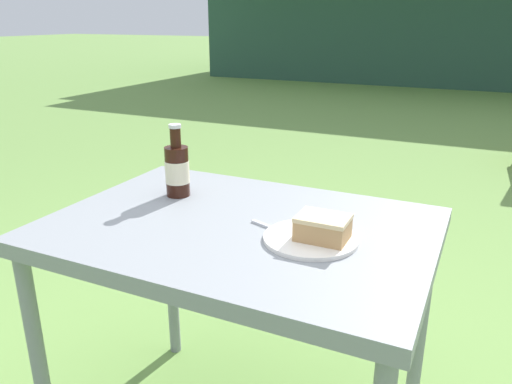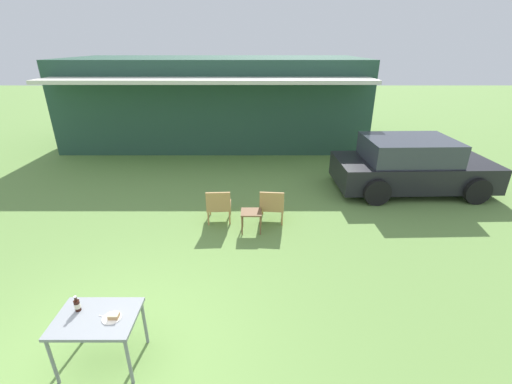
# 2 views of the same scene
# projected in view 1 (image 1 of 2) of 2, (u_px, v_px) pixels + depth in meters

# --- Properties ---
(patio_table) EXTENTS (0.95, 0.67, 0.72)m
(patio_table) POSITION_uv_depth(u_px,v_px,m) (239.00, 249.00, 1.27)
(patio_table) COLOR gray
(patio_table) RESTS_ON ground_plane
(cake_on_plate) EXTENTS (0.22, 0.22, 0.07)m
(cake_on_plate) POSITION_uv_depth(u_px,v_px,m) (317.00, 233.00, 1.13)
(cake_on_plate) COLOR white
(cake_on_plate) RESTS_ON patio_table
(cola_bottle_near) EXTENTS (0.07, 0.07, 0.21)m
(cola_bottle_near) POSITION_uv_depth(u_px,v_px,m) (177.00, 169.00, 1.41)
(cola_bottle_near) COLOR black
(cola_bottle_near) RESTS_ON patio_table
(fork) EXTENTS (0.19, 0.08, 0.01)m
(fork) POSITION_uv_depth(u_px,v_px,m) (282.00, 232.00, 1.18)
(fork) COLOR silver
(fork) RESTS_ON patio_table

